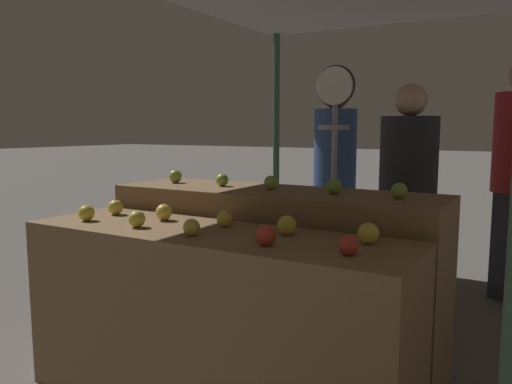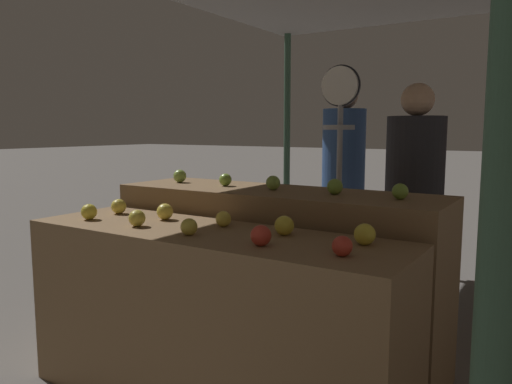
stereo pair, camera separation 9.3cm
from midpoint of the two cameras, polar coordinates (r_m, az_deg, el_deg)
The scene contains 20 objects.
display_counter_front at distance 2.39m, azimuth -6.33°, elevation -14.42°, with size 1.85×0.55×0.84m, color olive.
display_counter_back at distance 2.84m, azimuth 1.00°, elevation -9.46°, with size 1.85×0.55×0.97m, color olive.
apple_front_0 at distance 2.65m, azimuth -19.76°, elevation -2.27°, with size 0.08×0.08×0.08m, color gold.
apple_front_1 at distance 2.41m, azimuth -14.54°, elevation -3.00°, with size 0.08×0.08×0.08m, color gold.
apple_front_2 at distance 2.17m, azimuth -8.60°, elevation -4.02°, with size 0.07×0.07×0.07m, color gold.
apple_front_3 at distance 1.97m, azimuth -0.22°, elevation -4.99°, with size 0.08×0.08×0.08m, color red.
apple_front_4 at distance 1.84m, azimuth 9.12°, elevation -6.04°, with size 0.08×0.08×0.08m, color red.
apple_front_5 at distance 2.79m, azimuth -16.67°, elevation -1.68°, with size 0.08×0.08×0.08m, color yellow.
apple_front_6 at distance 2.56m, azimuth -11.52°, elevation -2.28°, with size 0.08×0.08×0.08m, color yellow.
apple_front_7 at distance 2.35m, azimuth -4.85°, elevation -3.10°, with size 0.07×0.07×0.07m, color yellow.
apple_front_8 at distance 2.17m, azimuth 2.32°, elevation -3.83°, with size 0.09×0.09×0.09m, color gold.
apple_front_9 at distance 2.04m, azimuth 11.45°, elevation -4.66°, with size 0.09×0.09×0.09m, color gold.
apple_back_0 at distance 3.14m, azimuth -10.04°, elevation 1.77°, with size 0.08×0.08×0.08m, color #8EB247.
apple_back_1 at distance 2.92m, azimuth -4.79°, elevation 1.38°, with size 0.07×0.07×0.07m, color #84AD3D.
apple_back_2 at distance 2.74m, azimuth 0.76°, elevation 1.07°, with size 0.08×0.08×0.08m, color #8EB247.
apple_back_3 at distance 2.57m, azimuth 7.86°, elevation 0.65°, with size 0.08×0.08×0.08m, color #7AA338.
apple_back_4 at distance 2.47m, azimuth 15.01°, elevation 0.14°, with size 0.08×0.08×0.08m, color #7AA338.
produce_scale at distance 3.27m, azimuth 8.10°, elevation 5.92°, with size 0.26×0.20×1.70m.
person_vendor_at_scale at distance 3.40m, azimuth 16.20°, elevation 0.35°, with size 0.50×0.50×1.59m.
person_customer_left at distance 4.30m, azimuth 8.38°, elevation 2.80°, with size 0.37×0.37×1.69m.
Camera 1 is at (1.30, -1.80, 1.30)m, focal length 35.00 mm.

